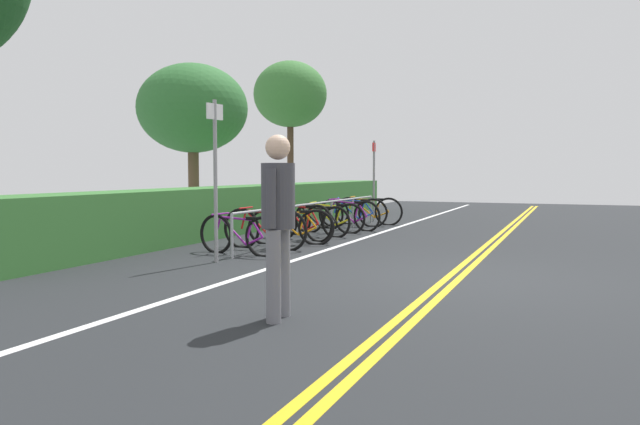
% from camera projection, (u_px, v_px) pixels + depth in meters
% --- Properties ---
extents(ground_plane, '(39.60, 12.33, 0.05)m').
position_uv_depth(ground_plane, '(454.00, 279.00, 8.18)').
color(ground_plane, '#232628').
extents(centre_line_yellow_inner, '(35.64, 0.10, 0.00)m').
position_uv_depth(centre_line_yellow_inner, '(460.00, 277.00, 8.15)').
color(centre_line_yellow_inner, gold).
rests_on(centre_line_yellow_inner, ground_plane).
extents(centre_line_yellow_outer, '(35.64, 0.10, 0.00)m').
position_uv_depth(centre_line_yellow_outer, '(448.00, 277.00, 8.21)').
color(centre_line_yellow_outer, gold).
rests_on(centre_line_yellow_outer, ground_plane).
extents(bike_lane_stripe_white, '(35.64, 0.12, 0.00)m').
position_uv_depth(bike_lane_stripe_white, '(278.00, 265.00, 9.18)').
color(bike_lane_stripe_white, white).
rests_on(bike_lane_stripe_white, ground_plane).
extents(bike_rack, '(7.37, 0.05, 0.74)m').
position_uv_depth(bike_rack, '(319.00, 210.00, 13.27)').
color(bike_rack, '#9EA0A5').
rests_on(bike_rack, ground_plane).
extents(bicycle_0, '(0.46, 1.67, 0.72)m').
position_uv_depth(bicycle_0, '(239.00, 235.00, 10.37)').
color(bicycle_0, black).
rests_on(bicycle_0, ground_plane).
extents(bicycle_1, '(0.46, 1.72, 0.78)m').
position_uv_depth(bicycle_1, '(265.00, 229.00, 11.12)').
color(bicycle_1, black).
rests_on(bicycle_1, ground_plane).
extents(bicycle_2, '(0.61, 1.64, 0.73)m').
position_uv_depth(bicycle_2, '(291.00, 227.00, 11.82)').
color(bicycle_2, black).
rests_on(bicycle_2, ground_plane).
extents(bicycle_3, '(0.66, 1.66, 0.79)m').
position_uv_depth(bicycle_3, '(301.00, 222.00, 12.59)').
color(bicycle_3, black).
rests_on(bicycle_3, ground_plane).
extents(bicycle_4, '(0.46, 1.65, 0.72)m').
position_uv_depth(bicycle_4, '(316.00, 221.00, 13.30)').
color(bicycle_4, black).
rests_on(bicycle_4, ground_plane).
extents(bicycle_5, '(0.46, 1.68, 0.73)m').
position_uv_depth(bicycle_5, '(330.00, 218.00, 13.99)').
color(bicycle_5, black).
rests_on(bicycle_5, ground_plane).
extents(bicycle_6, '(0.59, 1.75, 0.77)m').
position_uv_depth(bicycle_6, '(349.00, 215.00, 14.70)').
color(bicycle_6, black).
rests_on(bicycle_6, ground_plane).
extents(bicycle_7, '(0.63, 1.67, 0.77)m').
position_uv_depth(bicycle_7, '(354.00, 212.00, 15.55)').
color(bicycle_7, black).
rests_on(bicycle_7, ground_plane).
extents(bicycle_8, '(0.46, 1.83, 0.77)m').
position_uv_depth(bicycle_8, '(369.00, 211.00, 16.15)').
color(bicycle_8, black).
rests_on(bicycle_8, ground_plane).
extents(pedestrian, '(0.49, 0.32, 1.76)m').
position_uv_depth(pedestrian, '(278.00, 213.00, 5.80)').
color(pedestrian, slate).
rests_on(pedestrian, ground_plane).
extents(sign_post_near, '(0.36, 0.08, 2.50)m').
position_uv_depth(sign_post_near, '(215.00, 166.00, 9.42)').
color(sign_post_near, gray).
rests_on(sign_post_near, ground_plane).
extents(sign_post_far, '(0.36, 0.07, 2.25)m').
position_uv_depth(sign_post_far, '(374.00, 173.00, 17.11)').
color(sign_post_far, gray).
rests_on(sign_post_far, ground_plane).
extents(hedge_backdrop, '(16.32, 1.13, 1.05)m').
position_uv_depth(hedge_backdrop, '(260.00, 206.00, 15.51)').
color(hedge_backdrop, '#387533').
rests_on(hedge_backdrop, ground_plane).
extents(tree_mid, '(2.79, 2.79, 4.13)m').
position_uv_depth(tree_mid, '(193.00, 109.00, 15.60)').
color(tree_mid, brown).
rests_on(tree_mid, ground_plane).
extents(tree_far_right, '(2.61, 2.61, 5.31)m').
position_uv_depth(tree_far_right, '(290.00, 95.00, 21.87)').
color(tree_far_right, '#473323').
rests_on(tree_far_right, ground_plane).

